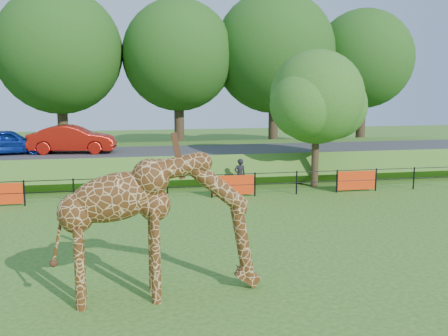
# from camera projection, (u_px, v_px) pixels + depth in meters

# --- Properties ---
(ground) EXTENTS (90.00, 90.00, 0.00)m
(ground) POSITION_uv_depth(u_px,v_px,m) (190.00, 261.00, 14.40)
(ground) COLOR #296318
(ground) RESTS_ON ground
(giraffe) EXTENTS (4.92, 1.14, 3.49)m
(giraffe) POSITION_uv_depth(u_px,v_px,m) (160.00, 226.00, 11.65)
(giraffe) COLOR #512B10
(giraffe) RESTS_ON ground
(perimeter_fence) EXTENTS (28.07, 0.10, 1.10)m
(perimeter_fence) POSITION_uv_depth(u_px,v_px,m) (167.00, 188.00, 22.06)
(perimeter_fence) COLOR black
(perimeter_fence) RESTS_ON ground
(embankment) EXTENTS (40.00, 9.00, 1.30)m
(embankment) POSITION_uv_depth(u_px,v_px,m) (157.00, 161.00, 29.31)
(embankment) COLOR #296318
(embankment) RESTS_ON ground
(road) EXTENTS (40.00, 5.00, 0.12)m
(road) POSITION_uv_depth(u_px,v_px,m) (158.00, 152.00, 27.74)
(road) COLOR #313134
(road) RESTS_ON embankment
(car_blue) EXTENTS (4.14, 2.18, 1.34)m
(car_blue) POSITION_uv_depth(u_px,v_px,m) (8.00, 142.00, 26.37)
(car_blue) COLOR #1434A8
(car_blue) RESTS_ON road
(car_red) EXTENTS (4.68, 2.10, 1.49)m
(car_red) POSITION_uv_depth(u_px,v_px,m) (73.00, 139.00, 26.87)
(car_red) COLOR #B9170D
(car_red) RESTS_ON road
(visitor) EXTENTS (0.63, 0.46, 1.58)m
(visitor) POSITION_uv_depth(u_px,v_px,m) (240.00, 175.00, 23.85)
(visitor) COLOR black
(visitor) RESTS_ON ground
(tree_east) EXTENTS (5.40, 4.71, 6.76)m
(tree_east) POSITION_uv_depth(u_px,v_px,m) (318.00, 101.00, 24.47)
(tree_east) COLOR #382719
(tree_east) RESTS_ON ground
(bg_tree_line) EXTENTS (37.30, 8.80, 11.82)m
(bg_tree_line) POSITION_uv_depth(u_px,v_px,m) (177.00, 54.00, 34.91)
(bg_tree_line) COLOR #382719
(bg_tree_line) RESTS_ON ground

